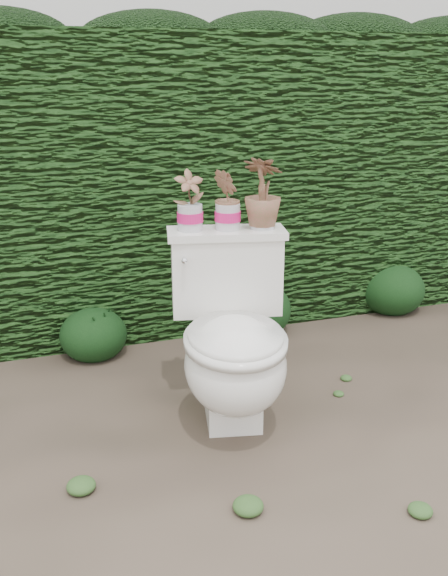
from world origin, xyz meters
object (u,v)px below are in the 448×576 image
object	(u,v)px
potted_plant_left	(190,202)
potted_plant_center	(228,201)
potted_plant_right	(263,195)
toilet	(233,344)

from	to	relation	value
potted_plant_left	potted_plant_center	xyz separation A→B (m)	(0.15, -0.03, 0.00)
potted_plant_center	potted_plant_left	bearing A→B (deg)	-94.03
potted_plant_center	potted_plant_right	bearing A→B (deg)	85.97
toilet	potted_plant_center	world-z (taller)	potted_plant_center
potted_plant_left	potted_plant_center	size ratio (longest dim) A/B	0.99
toilet	potted_plant_right	size ratio (longest dim) A/B	2.69
toilet	potted_plant_center	size ratio (longest dim) A/B	3.21
toilet	potted_plant_center	xyz separation A→B (m)	(0.06, 0.23, 0.54)
potted_plant_center	potted_plant_right	size ratio (longest dim) A/B	0.84
potted_plant_left	potted_plant_right	world-z (taller)	potted_plant_right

